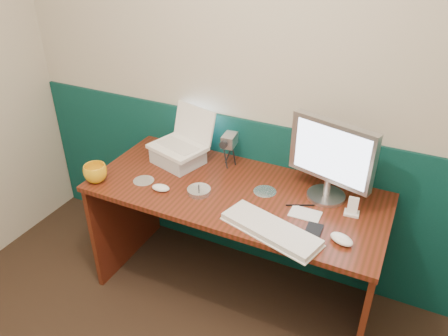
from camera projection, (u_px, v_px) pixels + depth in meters
The scene contains 19 objects.
back_wall at pixel (286, 84), 2.34m from camera, with size 3.50×0.04×2.50m, color #BDB4A0.
wainscot at pixel (277, 200), 2.72m from camera, with size 3.48×0.02×1.00m, color #073230.
desk at pixel (235, 244), 2.55m from camera, with size 1.60×0.70×0.75m, color #3C1A0B.
laptop_riser at pixel (178, 156), 2.59m from camera, with size 0.26×0.22×0.09m, color silver.
laptop at pixel (176, 130), 2.50m from camera, with size 0.30×0.23×0.25m, color white, non-canonical shape.
monitor at pixel (331, 160), 2.18m from camera, with size 0.45×0.13×0.45m, color #B1B1B6, non-canonical shape.
keyboard at pixel (271, 230), 2.04m from camera, with size 0.48×0.16×0.03m, color white.
mouse_right at pixel (342, 239), 1.98m from camera, with size 0.11×0.07×0.04m, color white.
mouse_left at pixel (161, 188), 2.34m from camera, with size 0.10×0.06×0.03m, color white.
mug at pixel (95, 173), 2.41m from camera, with size 0.13×0.13×0.10m, color gold.
camcorder at pixel (229, 151), 2.54m from camera, with size 0.09×0.12×0.19m, color #B1B1B6, non-canonical shape.
cd_spindle at pixel (199, 191), 2.33m from camera, with size 0.13×0.13×0.03m, color silver.
cd_loose_a at pixel (144, 181), 2.44m from camera, with size 0.12×0.12×0.00m, color silver.
cd_loose_b at pixel (265, 191), 2.34m from camera, with size 0.12×0.12×0.00m, color silver.
pen at pixel (300, 205), 2.23m from camera, with size 0.01×0.01×0.15m, color black.
papers at pixel (305, 214), 2.17m from camera, with size 0.15×0.10×0.00m, color silver.
dock at pixel (351, 213), 2.17m from camera, with size 0.07×0.05×0.01m, color white.
music_player at pixel (353, 205), 2.14m from camera, with size 0.05×0.01×0.09m, color white.
pda at pixel (313, 232), 2.04m from camera, with size 0.07×0.13×0.01m, color black.
Camera 1 is at (0.67, -0.42, 2.05)m, focal length 35.00 mm.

